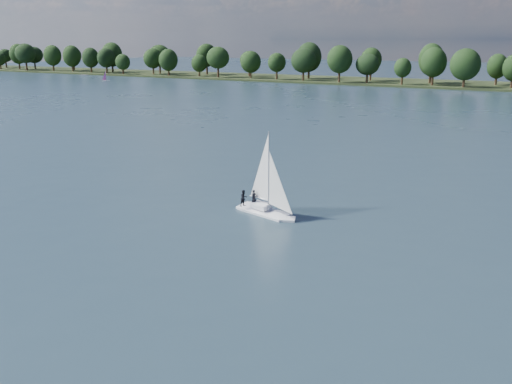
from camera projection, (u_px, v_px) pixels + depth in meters
ground at (454, 129)px, 111.67m from camera, size 700.00×700.00×0.00m
sailboat at (263, 190)px, 56.64m from camera, size 6.95×3.68×8.81m
dinghy_pink at (106, 79)px, 236.90m from camera, size 2.96×2.80×4.69m
pontoon at (84, 75)px, 277.39m from camera, size 4.33×2.80×0.50m
treeline at (490, 65)px, 205.04m from camera, size 562.30×73.79×17.44m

